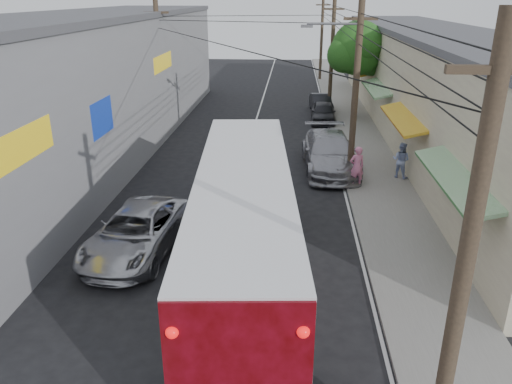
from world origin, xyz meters
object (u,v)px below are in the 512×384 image
(coach_bus, at_px, (244,227))
(pedestrian_far, at_px, (401,160))
(pedestrian_near, at_px, (357,167))
(parked_suv, at_px, (330,152))
(jeepney, at_px, (137,232))
(parked_car_mid, at_px, (323,112))
(parked_car_far, at_px, (321,103))

(coach_bus, relative_size, pedestrian_far, 7.46)
(pedestrian_near, bearing_deg, pedestrian_far, -163.75)
(parked_suv, xyz_separation_m, pedestrian_far, (3.21, -1.21, 0.07))
(jeepney, relative_size, parked_car_mid, 1.34)
(coach_bus, xyz_separation_m, pedestrian_near, (4.21, 8.10, -0.81))
(pedestrian_near, xyz_separation_m, pedestrian_far, (2.20, 1.41, -0.09))
(coach_bus, relative_size, pedestrian_near, 6.78)
(parked_suv, distance_m, pedestrian_near, 2.81)
(jeepney, relative_size, parked_car_far, 1.37)
(parked_car_mid, bearing_deg, pedestrian_far, -73.11)
(pedestrian_far, bearing_deg, parked_car_mid, -42.67)
(parked_car_mid, bearing_deg, coach_bus, -97.52)
(jeepney, relative_size, pedestrian_near, 2.88)
(jeepney, height_order, pedestrian_near, pedestrian_near)
(parked_car_far, bearing_deg, pedestrian_near, -92.43)
(jeepney, height_order, pedestrian_far, pedestrian_far)
(pedestrian_near, relative_size, pedestrian_far, 1.10)
(jeepney, distance_m, pedestrian_far, 12.87)
(coach_bus, bearing_deg, jeepney, 151.81)
(jeepney, distance_m, parked_suv, 11.44)
(coach_bus, xyz_separation_m, parked_suv, (3.20, 10.72, -0.96))
(pedestrian_far, bearing_deg, coach_bus, 88.30)
(parked_suv, bearing_deg, parked_car_mid, 85.86)
(jeepney, height_order, parked_car_mid, jeepney)
(parked_suv, bearing_deg, pedestrian_far, -23.58)
(parked_suv, distance_m, parked_car_mid, 9.95)
(parked_suv, relative_size, pedestrian_near, 3.31)
(jeepney, distance_m, pedestrian_near, 10.27)
(pedestrian_near, bearing_deg, jeepney, 22.62)
(parked_car_mid, distance_m, pedestrian_far, 11.56)
(parked_car_mid, bearing_deg, parked_suv, -89.37)
(coach_bus, xyz_separation_m, jeepney, (-3.78, 1.65, -1.11))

